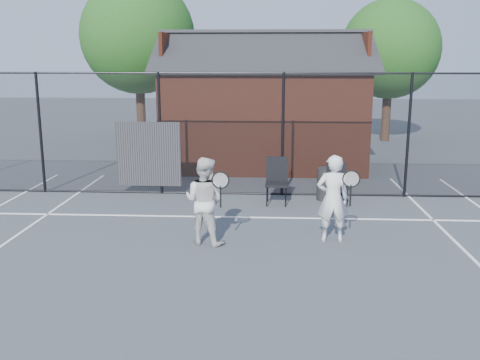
{
  "coord_description": "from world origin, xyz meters",
  "views": [
    {
      "loc": [
        0.66,
        -7.9,
        3.25
      ],
      "look_at": [
        0.14,
        1.73,
        1.1
      ],
      "focal_mm": 40.0,
      "sensor_mm": 36.0,
      "label": 1
    }
  ],
  "objects_px": {
    "waste_bin": "(328,184)",
    "player_back": "(205,201)",
    "clubhouse": "(264,114)",
    "chair_left": "(277,182)",
    "chair_right": "(338,185)",
    "player_front": "(333,198)"
  },
  "relations": [
    {
      "from": "waste_bin",
      "to": "player_back",
      "type": "bearing_deg",
      "value": -128.17
    },
    {
      "from": "clubhouse",
      "to": "chair_left",
      "type": "bearing_deg",
      "value": -85.84
    },
    {
      "from": "chair_right",
      "to": "waste_bin",
      "type": "bearing_deg",
      "value": 102.87
    },
    {
      "from": "chair_left",
      "to": "player_front",
      "type": "bearing_deg",
      "value": -65.79
    },
    {
      "from": "clubhouse",
      "to": "waste_bin",
      "type": "bearing_deg",
      "value": -70.2
    },
    {
      "from": "clubhouse",
      "to": "player_back",
      "type": "xyz_separation_m",
      "value": [
        -0.98,
        -7.66,
        -0.81
      ]
    },
    {
      "from": "player_front",
      "to": "waste_bin",
      "type": "relative_size",
      "value": 2.1
    },
    {
      "from": "clubhouse",
      "to": "player_back",
      "type": "distance_m",
      "value": 7.76
    },
    {
      "from": "clubhouse",
      "to": "player_front",
      "type": "relative_size",
      "value": 4.03
    },
    {
      "from": "clubhouse",
      "to": "chair_right",
      "type": "distance_m",
      "value": 5.33
    },
    {
      "from": "chair_left",
      "to": "waste_bin",
      "type": "bearing_deg",
      "value": 25.08
    },
    {
      "from": "player_front",
      "to": "waste_bin",
      "type": "xyz_separation_m",
      "value": [
        0.25,
        3.02,
        -0.43
      ]
    },
    {
      "from": "chair_right",
      "to": "waste_bin",
      "type": "distance_m",
      "value": 0.53
    },
    {
      "from": "player_front",
      "to": "waste_bin",
      "type": "height_order",
      "value": "player_front"
    },
    {
      "from": "player_front",
      "to": "chair_left",
      "type": "relative_size",
      "value": 1.52
    },
    {
      "from": "clubhouse",
      "to": "chair_right",
      "type": "xyz_separation_m",
      "value": [
        1.75,
        -4.9,
        -1.14
      ]
    },
    {
      "from": "chair_left",
      "to": "player_back",
      "type": "bearing_deg",
      "value": -112.89
    },
    {
      "from": "chair_left",
      "to": "waste_bin",
      "type": "distance_m",
      "value": 1.33
    },
    {
      "from": "player_back",
      "to": "chair_right",
      "type": "bearing_deg",
      "value": 45.31
    },
    {
      "from": "player_front",
      "to": "player_back",
      "type": "xyz_separation_m",
      "value": [
        -2.32,
        -0.24,
        -0.01
      ]
    },
    {
      "from": "clubhouse",
      "to": "player_back",
      "type": "bearing_deg",
      "value": -97.28
    },
    {
      "from": "clubhouse",
      "to": "player_front",
      "type": "bearing_deg",
      "value": -79.78
    }
  ]
}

